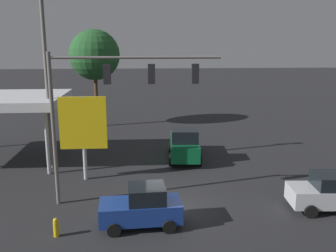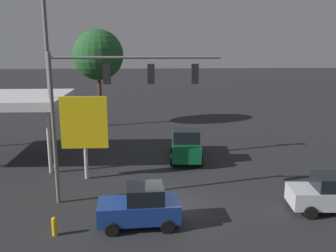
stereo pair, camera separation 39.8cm
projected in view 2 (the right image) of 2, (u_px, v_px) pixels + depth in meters
name	position (u px, v px, depth m)	size (l,w,h in m)	color
ground_plane	(170.00, 208.00, 19.51)	(200.00, 200.00, 0.00)	#262628
traffic_signal_assembly	(113.00, 92.00, 18.97)	(8.64, 0.43, 7.99)	slate
utility_pole	(49.00, 78.00, 24.52)	(2.40, 0.26, 11.69)	slate
price_sign	(84.00, 124.00, 22.88)	(2.86, 0.27, 5.23)	#B7B7BC
sedan_far	(334.00, 194.00, 18.93)	(4.51, 2.28, 1.93)	silver
pickup_parked	(186.00, 145.00, 27.26)	(2.54, 5.33, 2.40)	#0C592D
hatchback_crossing	(140.00, 207.00, 17.45)	(3.90, 2.15, 1.97)	navy
street_tree	(98.00, 55.00, 36.64)	(4.94, 4.94, 9.62)	#4C331E
fire_hydrant	(54.00, 226.00, 16.66)	(0.24, 0.24, 0.88)	gold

